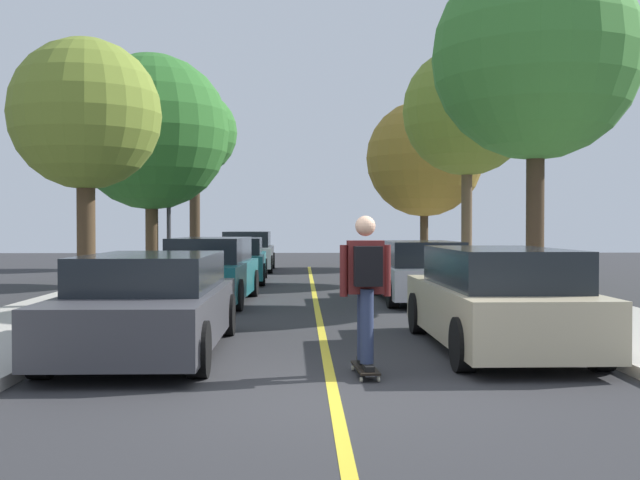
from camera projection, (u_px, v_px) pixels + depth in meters
ground at (334, 395)px, 7.65m from camera, size 80.00×80.00×0.00m
center_line at (322, 336)px, 11.65m from camera, size 0.12×39.20×0.01m
parked_car_left_nearest at (150, 304)px, 10.15m from camera, size 1.96×4.68×1.31m
parked_car_left_near at (210, 271)px, 16.74m from camera, size 1.97×4.60×1.43m
parked_car_left_far at (234, 260)px, 22.98m from camera, size 2.02×4.67×1.33m
parked_car_left_farthest at (248, 251)px, 28.59m from camera, size 2.00×4.37×1.48m
parked_car_right_nearest at (497, 299)px, 10.38m from camera, size 1.88×4.59×1.39m
parked_car_right_near at (419, 272)px, 17.15m from camera, size 1.94×4.48×1.35m
street_tree_left_nearest at (85, 116)px, 14.93m from camera, size 2.96×2.96×5.23m
street_tree_left_near at (151, 132)px, 21.51m from camera, size 4.40×4.40×6.41m
street_tree_left_far at (195, 134)px, 30.21m from camera, size 3.38×3.38×6.94m
street_tree_right_nearest at (536, 57)px, 15.82m from camera, size 4.31×4.31×7.24m
street_tree_right_near at (467, 112)px, 22.38m from camera, size 3.80×3.80×6.83m
street_tree_right_far at (424, 159)px, 30.15m from camera, size 4.61×4.61×6.53m
fire_hydrant at (535, 294)px, 13.58m from camera, size 0.20×0.20×0.70m
streetlamp at (169, 165)px, 21.61m from camera, size 0.36×0.24×5.76m
skateboard at (365, 368)px, 8.60m from camera, size 0.28×0.85×0.10m
skateboarder at (366, 281)px, 8.55m from camera, size 0.58×0.71×1.71m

